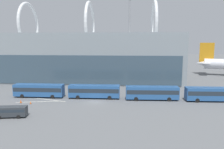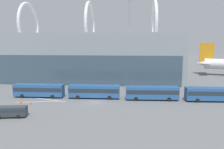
# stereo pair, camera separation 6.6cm
# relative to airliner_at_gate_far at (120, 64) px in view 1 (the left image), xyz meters

# --- Properties ---
(ground_plane) EXTENTS (440.00, 440.00, 0.00)m
(ground_plane) POSITION_rel_airliner_at_gate_far_xyz_m (-3.92, -47.24, -4.52)
(ground_plane) COLOR slate
(airliner_at_gate_far) EXTENTS (33.97, 33.47, 14.60)m
(airliner_at_gate_far) POSITION_rel_airliner_at_gate_far_xyz_m (0.00, 0.00, 0.00)
(airliner_at_gate_far) COLOR silver
(airliner_at_gate_far) RESTS_ON ground_plane
(shuttle_bus_0) EXTENTS (12.91, 2.87, 3.38)m
(shuttle_bus_0) POSITION_rel_airliner_at_gate_far_xyz_m (-19.05, -43.38, -2.55)
(shuttle_bus_0) COLOR #285693
(shuttle_bus_0) RESTS_ON ground_plane
(shuttle_bus_1) EXTENTS (12.96, 3.06, 3.38)m
(shuttle_bus_1) POSITION_rel_airliner_at_gate_far_xyz_m (-4.54, -43.28, -2.55)
(shuttle_bus_1) COLOR #285693
(shuttle_bus_1) RESTS_ON ground_plane
(shuttle_bus_2) EXTENTS (13.00, 3.27, 3.38)m
(shuttle_bus_2) POSITION_rel_airliner_at_gate_far_xyz_m (9.98, -43.62, -2.55)
(shuttle_bus_2) COLOR #285693
(shuttle_bus_2) RESTS_ON ground_plane
(shuttle_bus_3) EXTENTS (12.99, 3.25, 3.38)m
(shuttle_bus_3) POSITION_rel_airliner_at_gate_far_xyz_m (24.49, -43.75, -2.55)
(shuttle_bus_3) COLOR #285693
(shuttle_bus_3) RESTS_ON ground_plane
(service_van_foreground) EXTENTS (6.20, 2.93, 2.09)m
(service_van_foreground) POSITION_rel_airliner_at_gate_far_xyz_m (-18.07, -58.84, -3.28)
(service_van_foreground) COLOR #2D3338
(service_van_foreground) RESTS_ON ground_plane
(floodlight_mast) EXTENTS (2.41, 2.41, 29.77)m
(floodlight_mast) POSITION_rel_airliner_at_gate_far_xyz_m (4.07, -25.67, 14.41)
(floodlight_mast) COLOR gray
(floodlight_mast) RESTS_ON ground_plane
(lane_stripe_0) EXTENTS (11.54, 3.73, 0.01)m
(lane_stripe_0) POSITION_rel_airliner_at_gate_far_xyz_m (-16.63, -45.44, -4.52)
(lane_stripe_0) COLOR silver
(lane_stripe_0) RESTS_ON ground_plane
(lane_stripe_1) EXTENTS (10.14, 2.30, 0.01)m
(lane_stripe_1) POSITION_rel_airliner_at_gate_far_xyz_m (-17.51, -47.76, -4.52)
(lane_stripe_1) COLOR silver
(lane_stripe_1) RESTS_ON ground_plane
(lane_stripe_2) EXTENTS (6.79, 2.17, 0.01)m
(lane_stripe_2) POSITION_rel_airliner_at_gate_far_xyz_m (24.67, -39.01, -4.52)
(lane_stripe_2) COLOR silver
(lane_stripe_2) RESTS_ON ground_plane
(traffic_cone_0) EXTENTS (0.44, 0.44, 0.62)m
(traffic_cone_0) POSITION_rel_airliner_at_gate_far_xyz_m (-18.44, -49.74, -4.22)
(traffic_cone_0) COLOR black
(traffic_cone_0) RESTS_ON ground_plane
(traffic_cone_1) EXTENTS (0.52, 0.52, 0.81)m
(traffic_cone_1) POSITION_rel_airliner_at_gate_far_xyz_m (-21.11, -49.13, -4.13)
(traffic_cone_1) COLOR black
(traffic_cone_1) RESTS_ON ground_plane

